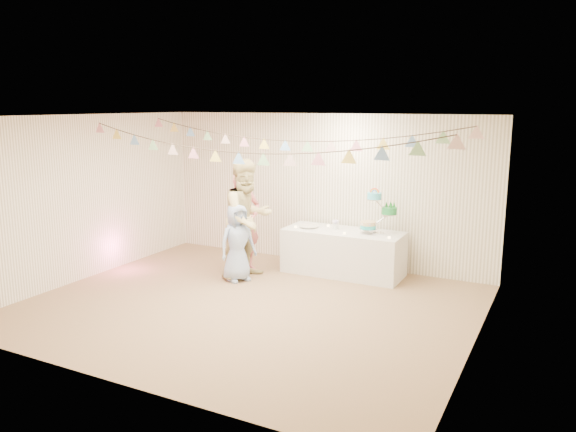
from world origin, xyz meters
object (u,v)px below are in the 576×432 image
at_px(person_adult_a, 244,222).
at_px(cake_stand, 378,211).
at_px(table, 343,252).
at_px(person_adult_b, 248,219).
at_px(person_child, 237,243).

bearing_deg(person_adult_a, cake_stand, -49.11).
relative_size(table, person_adult_b, 1.02).
distance_m(cake_stand, person_child, 2.27).
distance_m(table, cake_stand, 0.91).
bearing_deg(person_adult_a, table, -44.52).
xyz_separation_m(table, person_child, (-1.36, -1.09, 0.25)).
bearing_deg(table, person_adult_b, -147.35).
height_order(person_adult_b, person_child, person_adult_b).
xyz_separation_m(cake_stand, person_child, (-1.91, -1.14, -0.47)).
bearing_deg(table, person_child, -141.21).
bearing_deg(person_child, table, -21.10).
bearing_deg(person_child, person_adult_b, 20.54).
xyz_separation_m(table, person_adult_a, (-1.50, -0.65, 0.48)).
bearing_deg(cake_stand, person_child, -149.12).
height_order(table, person_child, person_child).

